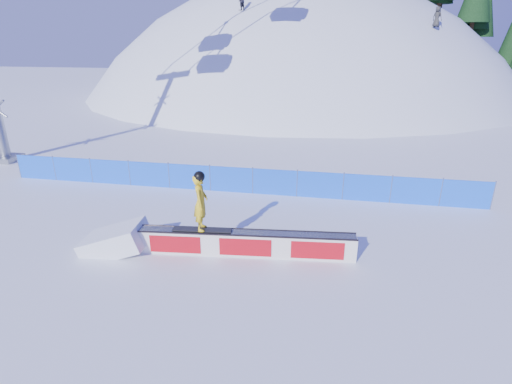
# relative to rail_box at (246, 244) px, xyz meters

# --- Properties ---
(ground) EXTENTS (160.00, 160.00, 0.00)m
(ground) POSITION_rel_rail_box_xyz_m (-1.85, 0.99, -0.41)
(ground) COLOR silver
(ground) RESTS_ON ground
(snow_hill) EXTENTS (64.00, 64.00, 64.00)m
(snow_hill) POSITION_rel_rail_box_xyz_m (-1.85, 42.99, -18.41)
(snow_hill) COLOR white
(snow_hill) RESTS_ON ground
(safety_fence) EXTENTS (22.05, 0.05, 1.30)m
(safety_fence) POSITION_rel_rail_box_xyz_m (-1.85, 5.49, 0.19)
(safety_fence) COLOR blue
(safety_fence) RESTS_ON ground
(rail_box) EXTENTS (7.03, 1.18, 0.84)m
(rail_box) POSITION_rel_rail_box_xyz_m (0.00, 0.00, 0.00)
(rail_box) COLOR white
(rail_box) RESTS_ON ground
(snow_ramp) EXTENTS (2.30, 1.57, 1.36)m
(snow_ramp) POSITION_rel_rail_box_xyz_m (-4.36, -0.43, -0.41)
(snow_ramp) COLOR silver
(snow_ramp) RESTS_ON ground
(snowboarder) EXTENTS (1.93, 0.74, 1.99)m
(snowboarder) POSITION_rel_rail_box_xyz_m (-1.41, -0.14, 1.41)
(snowboarder) COLOR black
(snowboarder) RESTS_ON rail_box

